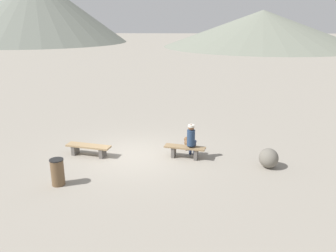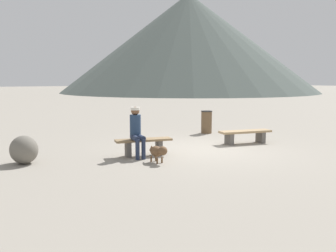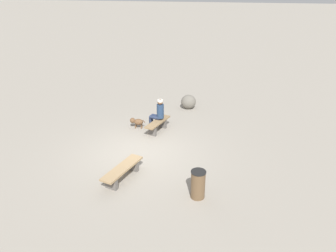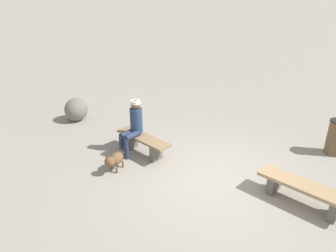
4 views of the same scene
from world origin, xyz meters
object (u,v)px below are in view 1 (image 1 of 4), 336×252
(bench_left, at_px, (89,148))
(boulder, at_px, (269,158))
(bench_right, at_px, (185,150))
(dog, at_px, (187,142))
(trash_bin, at_px, (58,172))
(seated_person, at_px, (191,138))

(bench_left, distance_m, boulder, 6.74)
(bench_right, xyz_separation_m, boulder, (2.97, -0.75, 0.03))
(dog, xyz_separation_m, trash_bin, (-4.18, -3.33, 0.14))
(bench_right, relative_size, seated_person, 1.18)
(seated_person, xyz_separation_m, trash_bin, (-4.31, -2.40, -0.34))
(seated_person, bearing_deg, trash_bin, -140.36)
(bench_right, distance_m, trash_bin, 4.70)
(bench_left, bearing_deg, trash_bin, -84.41)
(bench_right, bearing_deg, boulder, -0.48)
(bench_right, bearing_deg, seated_person, 24.06)
(dog, height_order, boulder, boulder)
(bench_right, height_order, trash_bin, trash_bin)
(bench_left, distance_m, dog, 3.92)
(bench_left, height_order, dog, dog)
(bench_left, height_order, bench_right, bench_right)
(boulder, bearing_deg, bench_right, 165.84)
(bench_left, xyz_separation_m, seated_person, (3.95, -0.07, 0.48))
(bench_left, relative_size, boulder, 2.45)
(bench_left, bearing_deg, boulder, 6.32)
(seated_person, distance_m, dog, 1.05)
(bench_right, distance_m, seated_person, 0.51)
(bench_left, relative_size, trash_bin, 2.06)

